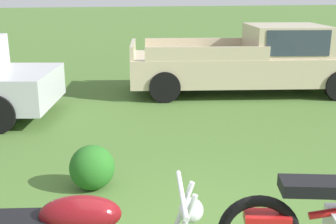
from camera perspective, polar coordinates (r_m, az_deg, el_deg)
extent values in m
ellipsoid|color=maroon|center=(2.82, -11.64, -13.26)|extent=(0.56, 0.36, 0.24)
cylinder|color=silver|center=(2.73, 1.86, -10.82)|extent=(0.16, 0.63, 0.03)
sphere|color=silver|center=(2.79, 3.10, -12.99)|extent=(0.19, 0.19, 0.16)
cube|color=black|center=(3.53, 19.60, -9.36)|extent=(0.64, 0.41, 0.10)
cube|color=red|center=(3.57, 13.10, -13.61)|extent=(0.40, 0.28, 0.08)
cylinder|color=black|center=(8.89, -18.02, 2.86)|extent=(0.67, 0.37, 0.64)
cube|color=#BCAD8C|center=(9.69, 10.23, 5.81)|extent=(5.29, 2.73, 0.60)
cube|color=#BCAD8C|center=(9.84, 15.49, 9.29)|extent=(1.90, 1.90, 0.64)
cube|color=#2D3842|center=(9.84, 15.50, 9.40)|extent=(1.62, 1.87, 0.52)
cube|color=#BCAD8C|center=(10.27, 4.06, 9.06)|extent=(2.48, 0.59, 0.28)
cube|color=#BCAD8C|center=(8.65, 5.32, 7.75)|extent=(2.48, 0.59, 0.28)
cube|color=#BCAD8C|center=(9.39, -4.72, 8.40)|extent=(0.41, 1.62, 0.28)
cylinder|color=black|center=(11.03, 18.54, 5.23)|extent=(0.67, 0.35, 0.64)
cylinder|color=black|center=(10.30, -0.80, 5.34)|extent=(0.67, 0.35, 0.64)
cylinder|color=black|center=(8.71, -0.44, 3.39)|extent=(0.67, 0.35, 0.64)
ellipsoid|color=#23601E|center=(4.98, -10.11, -7.32)|extent=(0.52, 0.47, 0.53)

